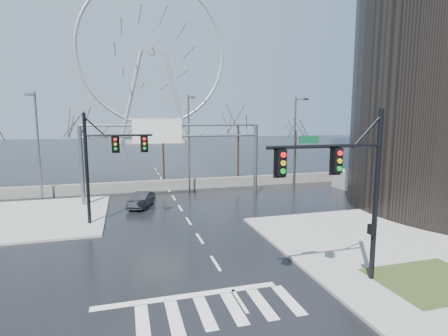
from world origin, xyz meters
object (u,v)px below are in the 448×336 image
object	(u,v)px
signal_mast_near	(352,181)
ferris_wheel	(153,58)
car	(141,200)
signal_mast_far	(103,158)
sign_gantry	(170,145)

from	to	relation	value
signal_mast_near	ferris_wheel	distance (m)	101.29
signal_mast_near	car	distance (m)	19.72
signal_mast_far	sign_gantry	world-z (taller)	signal_mast_far
sign_gantry	car	bearing A→B (deg)	-149.79
signal_mast_far	ferris_wheel	world-z (taller)	ferris_wheel
car	ferris_wheel	bearing A→B (deg)	106.26
sign_gantry	ferris_wheel	world-z (taller)	ferris_wheel
signal_mast_near	sign_gantry	bearing A→B (deg)	106.19
signal_mast_near	sign_gantry	distance (m)	19.79
signal_mast_far	signal_mast_near	bearing A→B (deg)	-49.74
signal_mast_far	ferris_wheel	xyz separation A→B (m)	(10.87, 86.04, 21.30)
signal_mast_near	ferris_wheel	bearing A→B (deg)	90.08
signal_mast_far	ferris_wheel	size ratio (longest dim) A/B	0.16
signal_mast_near	signal_mast_far	size ratio (longest dim) A/B	1.00
ferris_wheel	car	size ratio (longest dim) A/B	13.29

